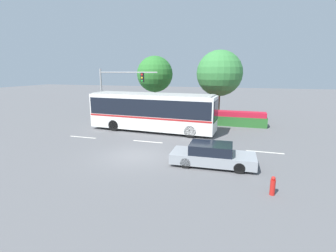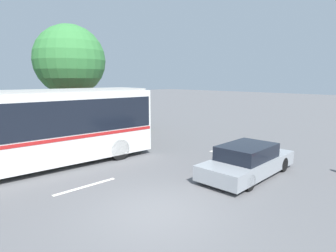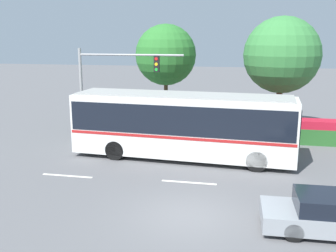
% 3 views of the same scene
% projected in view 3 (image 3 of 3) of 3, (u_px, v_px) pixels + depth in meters
% --- Properties ---
extents(ground_plane, '(140.00, 140.00, 0.00)m').
position_uv_depth(ground_plane, '(188.00, 216.00, 13.78)').
color(ground_plane, '#5B5B5E').
extents(city_bus, '(11.42, 3.12, 3.37)m').
position_uv_depth(city_bus, '(182.00, 122.00, 19.87)').
color(city_bus, silver).
rests_on(city_bus, ground).
extents(sedan_foreground, '(4.76, 1.98, 1.27)m').
position_uv_depth(sedan_foreground, '(336.00, 215.00, 12.50)').
color(sedan_foreground, gray).
rests_on(sedan_foreground, ground).
extents(traffic_light_pole, '(6.31, 0.24, 5.52)m').
position_uv_depth(traffic_light_pole, '(108.00, 79.00, 22.97)').
color(traffic_light_pole, gray).
rests_on(traffic_light_pole, ground).
extents(flowering_hedge, '(10.28, 1.20, 1.41)m').
position_uv_depth(flowering_hedge, '(275.00, 130.00, 23.43)').
color(flowering_hedge, '#286028').
rests_on(flowering_hedge, ground).
extents(street_tree_left, '(4.27, 4.27, 7.06)m').
position_uv_depth(street_tree_left, '(166.00, 55.00, 27.41)').
color(street_tree_left, brown).
rests_on(street_tree_left, ground).
extents(street_tree_centre, '(4.76, 4.76, 7.44)m').
position_uv_depth(street_tree_centre, '(282.00, 55.00, 24.28)').
color(street_tree_centre, brown).
rests_on(street_tree_centre, ground).
extents(lane_stripe_near, '(2.40, 0.16, 0.01)m').
position_uv_depth(lane_stripe_near, '(189.00, 182.00, 16.91)').
color(lane_stripe_near, silver).
rests_on(lane_stripe_near, ground).
extents(lane_stripe_mid, '(2.40, 0.16, 0.01)m').
position_uv_depth(lane_stripe_mid, '(67.00, 176.00, 17.72)').
color(lane_stripe_mid, silver).
rests_on(lane_stripe_mid, ground).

